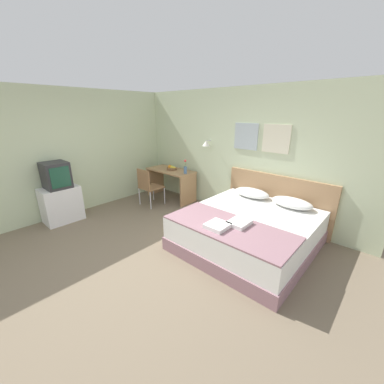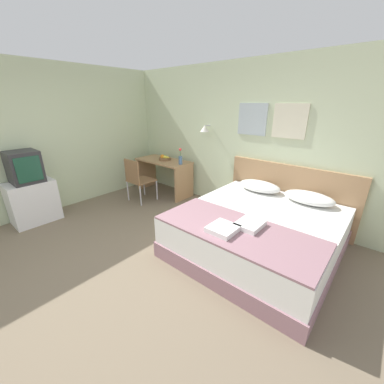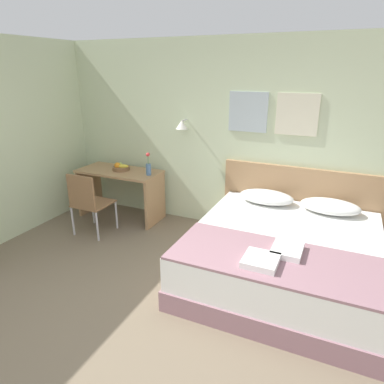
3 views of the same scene
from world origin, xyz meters
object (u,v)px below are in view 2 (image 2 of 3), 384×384
at_px(folded_towel_near_foot, 250,224).
at_px(tv_stand, 33,202).
at_px(headboard, 288,195).
at_px(pillow_right, 309,198).
at_px(folded_towel_mid_bed, 223,229).
at_px(flower_vase, 180,159).
at_px(pillow_left, 259,186).
at_px(television, 24,167).
at_px(desk, 164,170).
at_px(fruit_bowl, 165,158).
at_px(desk_chair, 137,177).
at_px(throw_blanket, 236,230).
at_px(bed, 257,232).

bearing_deg(folded_towel_near_foot, tv_stand, -159.91).
height_order(headboard, pillow_right, headboard).
distance_m(folded_towel_near_foot, folded_towel_mid_bed, 0.34).
bearing_deg(folded_towel_mid_bed, tv_stand, -163.46).
bearing_deg(flower_vase, pillow_right, 1.99).
distance_m(pillow_left, folded_towel_near_foot, 1.34).
height_order(pillow_right, television, television).
relative_size(desk, fruit_bowl, 4.78).
relative_size(folded_towel_near_foot, tv_stand, 0.46).
distance_m(pillow_right, desk_chair, 3.18).
relative_size(pillow_left, folded_towel_near_foot, 2.11).
height_order(throw_blanket, television, television).
height_order(pillow_left, desk, desk).
height_order(fruit_bowl, television, television).
bearing_deg(pillow_right, folded_towel_near_foot, -103.44).
bearing_deg(flower_vase, folded_towel_near_foot, -27.66).
bearing_deg(headboard, desk_chair, -158.28).
bearing_deg(throw_blanket, pillow_left, 105.70).
bearing_deg(folded_towel_mid_bed, headboard, 87.23).
xyz_separation_m(pillow_left, folded_towel_near_foot, (0.48, -1.25, -0.03)).
distance_m(throw_blanket, desk_chair, 2.75).
xyz_separation_m(flower_vase, tv_stand, (-1.23, -2.42, -0.52)).
height_order(desk_chair, television, television).
relative_size(pillow_left, pillow_right, 1.00).
xyz_separation_m(fruit_bowl, television, (-0.70, -2.46, 0.17)).
bearing_deg(flower_vase, tv_stand, -117.00).
bearing_deg(desk, tv_stand, -105.81).
bearing_deg(desk_chair, television, -110.98).
height_order(bed, folded_towel_near_foot, folded_towel_near_foot).
bearing_deg(desk, pillow_left, 1.71).
bearing_deg(pillow_left, fruit_bowl, -178.87).
relative_size(pillow_right, throw_blanket, 0.37).
height_order(headboard, folded_towel_near_foot, headboard).
bearing_deg(tv_stand, flower_vase, 63.00).
distance_m(headboard, television, 4.38).
xyz_separation_m(folded_towel_near_foot, desk, (-2.75, 1.18, -0.09)).
bearing_deg(headboard, folded_towel_near_foot, -86.50).
xyz_separation_m(bed, desk, (-2.66, 0.72, 0.25)).
bearing_deg(desk, pillow_right, 1.27).
distance_m(desk_chair, flower_vase, 0.97).
relative_size(throw_blanket, tv_stand, 2.63).
distance_m(pillow_left, tv_stand, 3.89).
distance_m(headboard, desk, 2.68).
relative_size(folded_towel_near_foot, flower_vase, 1.00).
height_order(desk_chair, flower_vase, flower_vase).
distance_m(pillow_right, throw_blanket, 1.45).
distance_m(bed, television, 3.82).
xyz_separation_m(folded_towel_mid_bed, tv_stand, (-3.26, -0.97, -0.27)).
xyz_separation_m(desk, tv_stand, (-0.69, -2.44, -0.18)).
relative_size(pillow_left, television, 1.36).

